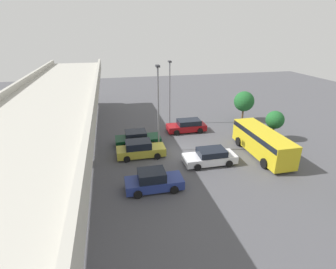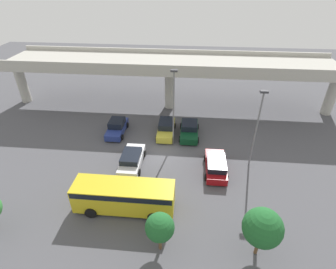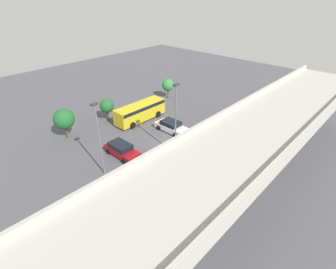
{
  "view_description": "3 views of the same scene",
  "coord_description": "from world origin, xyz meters",
  "px_view_note": "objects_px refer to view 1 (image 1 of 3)",
  "views": [
    {
      "loc": [
        -23.11,
        6.69,
        11.81
      ],
      "look_at": [
        1.93,
        1.08,
        1.38
      ],
      "focal_mm": 28.0,
      "sensor_mm": 36.0,
      "label": 1
    },
    {
      "loc": [
        2.89,
        -22.32,
        17.09
      ],
      "look_at": [
        0.7,
        1.36,
        1.76
      ],
      "focal_mm": 28.0,
      "sensor_mm": 36.0,
      "label": 2
    },
    {
      "loc": [
        20.93,
        19.44,
        17.45
      ],
      "look_at": [
        1.51,
        1.35,
        2.41
      ],
      "focal_mm": 28.0,
      "sensor_mm": 36.0,
      "label": 3
    }
  ],
  "objects_px": {
    "parked_car_4": "(187,126)",
    "lamp_post_near_aisle": "(158,103)",
    "parked_car_0": "(153,181)",
    "parked_car_1": "(210,157)",
    "shuttle_bus": "(262,141)",
    "tree_front_right": "(244,101)",
    "lamp_post_mid_lot": "(170,88)",
    "parked_car_3": "(138,139)",
    "tree_front_centre": "(275,120)",
    "parked_car_2": "(140,149)"
  },
  "relations": [
    {
      "from": "lamp_post_near_aisle",
      "to": "tree_front_right",
      "type": "relative_size",
      "value": 2.14
    },
    {
      "from": "parked_car_4",
      "to": "lamp_post_near_aisle",
      "type": "distance_m",
      "value": 7.62
    },
    {
      "from": "shuttle_bus",
      "to": "tree_front_right",
      "type": "bearing_deg",
      "value": 162.5
    },
    {
      "from": "parked_car_1",
      "to": "parked_car_4",
      "type": "bearing_deg",
      "value": -91.62
    },
    {
      "from": "shuttle_bus",
      "to": "lamp_post_mid_lot",
      "type": "distance_m",
      "value": 13.55
    },
    {
      "from": "shuttle_bus",
      "to": "lamp_post_mid_lot",
      "type": "xyz_separation_m",
      "value": [
        11.26,
        6.8,
        3.23
      ]
    },
    {
      "from": "parked_car_4",
      "to": "parked_car_0",
      "type": "bearing_deg",
      "value": 61.87
    },
    {
      "from": "parked_car_3",
      "to": "lamp_post_mid_lot",
      "type": "bearing_deg",
      "value": 51.31
    },
    {
      "from": "parked_car_0",
      "to": "parked_car_1",
      "type": "height_order",
      "value": "parked_car_0"
    },
    {
      "from": "parked_car_3",
      "to": "tree_front_right",
      "type": "relative_size",
      "value": 1.19
    },
    {
      "from": "parked_car_1",
      "to": "shuttle_bus",
      "type": "distance_m",
      "value": 5.75
    },
    {
      "from": "parked_car_1",
      "to": "tree_front_centre",
      "type": "distance_m",
      "value": 10.07
    },
    {
      "from": "shuttle_bus",
      "to": "parked_car_1",
      "type": "bearing_deg",
      "value": -83.65
    },
    {
      "from": "parked_car_3",
      "to": "parked_car_4",
      "type": "bearing_deg",
      "value": 23.3
    },
    {
      "from": "lamp_post_near_aisle",
      "to": "tree_front_centre",
      "type": "xyz_separation_m",
      "value": [
        0.08,
        -13.25,
        -2.73
      ]
    },
    {
      "from": "lamp_post_mid_lot",
      "to": "tree_front_right",
      "type": "bearing_deg",
      "value": -96.77
    },
    {
      "from": "parked_car_3",
      "to": "shuttle_bus",
      "type": "xyz_separation_m",
      "value": [
        -5.03,
        -11.8,
        0.76
      ]
    },
    {
      "from": "lamp_post_near_aisle",
      "to": "tree_front_right",
      "type": "xyz_separation_m",
      "value": [
        6.81,
        -12.98,
        -2.33
      ]
    },
    {
      "from": "parked_car_3",
      "to": "shuttle_bus",
      "type": "distance_m",
      "value": 12.85
    },
    {
      "from": "parked_car_2",
      "to": "tree_front_centre",
      "type": "relative_size",
      "value": 1.42
    },
    {
      "from": "lamp_post_mid_lot",
      "to": "lamp_post_near_aisle",
      "type": "bearing_deg",
      "value": 159.47
    },
    {
      "from": "parked_car_0",
      "to": "parked_car_3",
      "type": "distance_m",
      "value": 8.7
    },
    {
      "from": "parked_car_1",
      "to": "tree_front_centre",
      "type": "bearing_deg",
      "value": -156.43
    },
    {
      "from": "parked_car_4",
      "to": "parked_car_3",
      "type": "bearing_deg",
      "value": 23.3
    },
    {
      "from": "parked_car_1",
      "to": "parked_car_2",
      "type": "distance_m",
      "value": 6.83
    },
    {
      "from": "tree_front_centre",
      "to": "lamp_post_near_aisle",
      "type": "bearing_deg",
      "value": 90.34
    },
    {
      "from": "parked_car_0",
      "to": "lamp_post_mid_lot",
      "type": "bearing_deg",
      "value": 72.41
    },
    {
      "from": "parked_car_0",
      "to": "parked_car_4",
      "type": "bearing_deg",
      "value": 61.87
    },
    {
      "from": "lamp_post_mid_lot",
      "to": "shuttle_bus",
      "type": "bearing_deg",
      "value": -148.87
    },
    {
      "from": "tree_front_right",
      "to": "parked_car_1",
      "type": "bearing_deg",
      "value": 140.48
    },
    {
      "from": "lamp_post_mid_lot",
      "to": "parked_car_4",
      "type": "bearing_deg",
      "value": -158.36
    },
    {
      "from": "parked_car_4",
      "to": "tree_front_right",
      "type": "relative_size",
      "value": 1.16
    },
    {
      "from": "tree_front_centre",
      "to": "tree_front_right",
      "type": "relative_size",
      "value": 0.82
    },
    {
      "from": "parked_car_3",
      "to": "parked_car_0",
      "type": "bearing_deg",
      "value": -88.29
    },
    {
      "from": "parked_car_0",
      "to": "parked_car_4",
      "type": "xyz_separation_m",
      "value": [
        11.45,
        -6.12,
        -0.02
      ]
    },
    {
      "from": "shuttle_bus",
      "to": "parked_car_3",
      "type": "bearing_deg",
      "value": -113.07
    },
    {
      "from": "lamp_post_near_aisle",
      "to": "lamp_post_mid_lot",
      "type": "bearing_deg",
      "value": -20.53
    },
    {
      "from": "parked_car_4",
      "to": "shuttle_bus",
      "type": "distance_m",
      "value": 9.51
    },
    {
      "from": "parked_car_2",
      "to": "lamp_post_mid_lot",
      "type": "relative_size",
      "value": 0.58
    },
    {
      "from": "tree_front_right",
      "to": "parked_car_4",
      "type": "bearing_deg",
      "value": 105.01
    },
    {
      "from": "parked_car_0",
      "to": "lamp_post_near_aisle",
      "type": "bearing_deg",
      "value": 75.92
    },
    {
      "from": "parked_car_4",
      "to": "tree_front_centre",
      "type": "distance_m",
      "value": 10.04
    },
    {
      "from": "parked_car_0",
      "to": "shuttle_bus",
      "type": "xyz_separation_m",
      "value": [
        3.67,
        -11.54,
        0.76
      ]
    },
    {
      "from": "lamp_post_near_aisle",
      "to": "tree_front_right",
      "type": "height_order",
      "value": "lamp_post_near_aisle"
    },
    {
      "from": "tree_front_centre",
      "to": "tree_front_right",
      "type": "bearing_deg",
      "value": 2.34
    },
    {
      "from": "parked_car_0",
      "to": "tree_front_right",
      "type": "height_order",
      "value": "tree_front_right"
    },
    {
      "from": "parked_car_0",
      "to": "parked_car_3",
      "type": "bearing_deg",
      "value": 91.71
    },
    {
      "from": "parked_car_1",
      "to": "tree_front_right",
      "type": "height_order",
      "value": "tree_front_right"
    },
    {
      "from": "shuttle_bus",
      "to": "tree_front_right",
      "type": "xyz_separation_m",
      "value": [
        10.08,
        -3.18,
        1.2
      ]
    },
    {
      "from": "parked_car_2",
      "to": "parked_car_4",
      "type": "relative_size",
      "value": 1.0
    }
  ]
}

